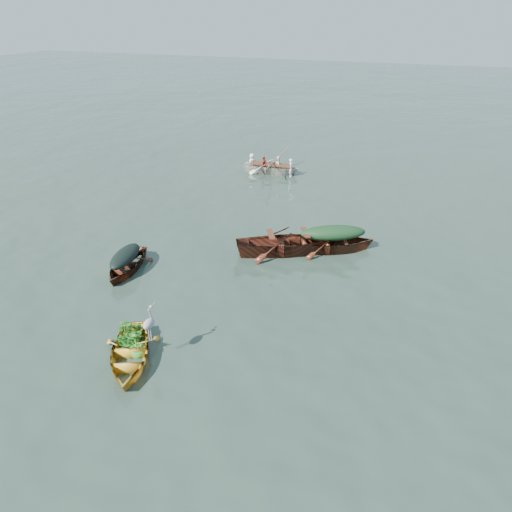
{
  "coord_description": "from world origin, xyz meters",
  "views": [
    {
      "loc": [
        4.44,
        -11.61,
        7.82
      ],
      "look_at": [
        -0.84,
        1.89,
        0.5
      ],
      "focal_mm": 35.0,
      "sensor_mm": 36.0,
      "label": 1
    }
  ],
  "objects_px": {
    "green_tarp_boat": "(332,251)",
    "heron": "(149,329)",
    "dark_covered_boat": "(127,271)",
    "rowed_boat": "(271,173)",
    "open_wooden_boat": "(288,253)",
    "yellow_dinghy": "(130,362)"
  },
  "relations": [
    {
      "from": "rowed_boat",
      "to": "green_tarp_boat",
      "type": "bearing_deg",
      "value": -149.29
    },
    {
      "from": "green_tarp_boat",
      "to": "rowed_boat",
      "type": "distance_m",
      "value": 9.31
    },
    {
      "from": "rowed_boat",
      "to": "heron",
      "type": "distance_m",
      "value": 15.53
    },
    {
      "from": "green_tarp_boat",
      "to": "heron",
      "type": "relative_size",
      "value": 4.55
    },
    {
      "from": "yellow_dinghy",
      "to": "heron",
      "type": "xyz_separation_m",
      "value": [
        0.46,
        0.3,
        0.89
      ]
    },
    {
      "from": "yellow_dinghy",
      "to": "green_tarp_boat",
      "type": "relative_size",
      "value": 0.76
    },
    {
      "from": "yellow_dinghy",
      "to": "green_tarp_boat",
      "type": "height_order",
      "value": "green_tarp_boat"
    },
    {
      "from": "dark_covered_boat",
      "to": "heron",
      "type": "distance_m",
      "value": 4.96
    },
    {
      "from": "dark_covered_boat",
      "to": "rowed_boat",
      "type": "bearing_deg",
      "value": 74.99
    },
    {
      "from": "yellow_dinghy",
      "to": "rowed_boat",
      "type": "height_order",
      "value": "rowed_boat"
    },
    {
      "from": "heron",
      "to": "dark_covered_boat",
      "type": "bearing_deg",
      "value": 104.23
    },
    {
      "from": "rowed_boat",
      "to": "yellow_dinghy",
      "type": "bearing_deg",
      "value": -175.37
    },
    {
      "from": "heron",
      "to": "open_wooden_boat",
      "type": "bearing_deg",
      "value": 51.89
    },
    {
      "from": "green_tarp_boat",
      "to": "heron",
      "type": "height_order",
      "value": "heron"
    },
    {
      "from": "dark_covered_boat",
      "to": "heron",
      "type": "xyz_separation_m",
      "value": [
        3.25,
        -3.64,
        0.89
      ]
    },
    {
      "from": "open_wooden_boat",
      "to": "rowed_boat",
      "type": "bearing_deg",
      "value": -4.28
    },
    {
      "from": "dark_covered_boat",
      "to": "open_wooden_boat",
      "type": "xyz_separation_m",
      "value": [
        4.52,
        3.18,
        0.0
      ]
    },
    {
      "from": "rowed_boat",
      "to": "heron",
      "type": "bearing_deg",
      "value": -173.53
    },
    {
      "from": "open_wooden_boat",
      "to": "heron",
      "type": "bearing_deg",
      "value": 141.72
    },
    {
      "from": "dark_covered_boat",
      "to": "green_tarp_boat",
      "type": "height_order",
      "value": "green_tarp_boat"
    },
    {
      "from": "yellow_dinghy",
      "to": "open_wooden_boat",
      "type": "bearing_deg",
      "value": 48.74
    },
    {
      "from": "yellow_dinghy",
      "to": "heron",
      "type": "bearing_deg",
      "value": 5.19
    }
  ]
}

